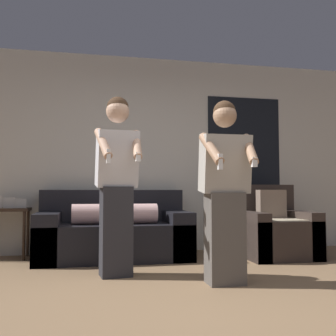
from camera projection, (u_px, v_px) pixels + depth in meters
ground_plane at (215, 306)px, 2.82m from camera, size 14.00×14.00×0.00m
wall_back at (156, 154)px, 5.51m from camera, size 6.91×0.07×2.70m
couch at (114, 233)px, 4.84m from camera, size 1.84×0.91×0.84m
armchair at (273, 231)px, 5.00m from camera, size 0.86×0.92×0.91m
side_table at (8, 216)px, 4.83m from camera, size 0.50×0.40×0.77m
person_left at (117, 182)px, 3.85m from camera, size 0.46×0.52×1.76m
person_right at (225, 190)px, 3.53m from camera, size 0.50×0.47×1.65m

